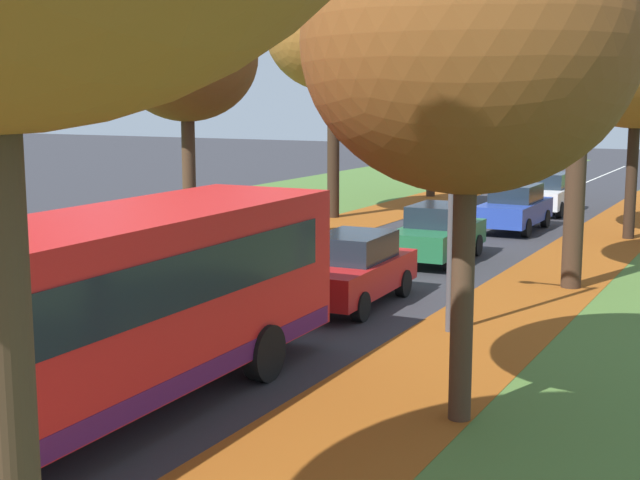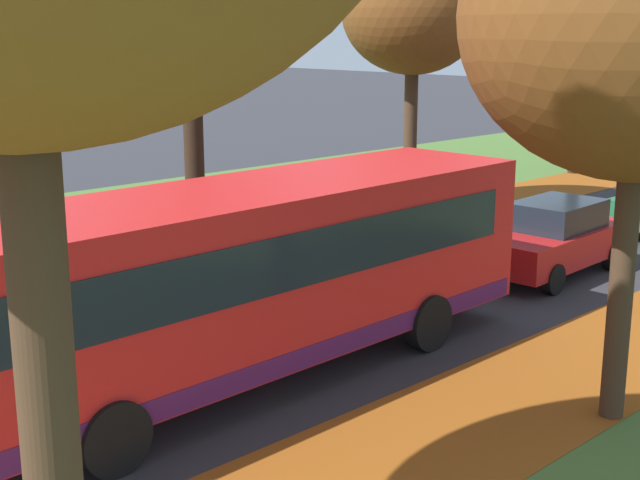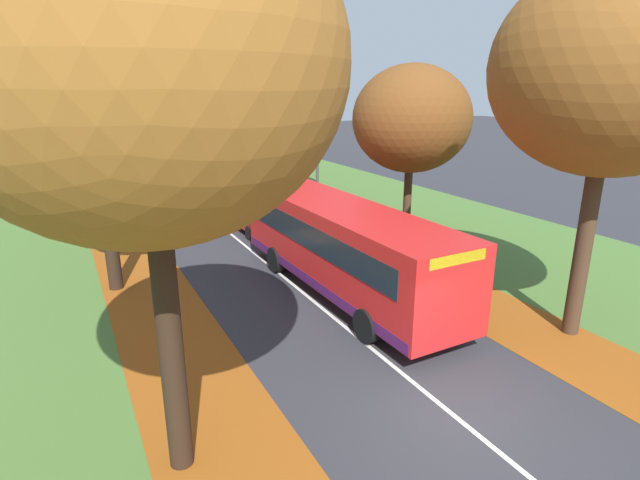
# 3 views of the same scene
# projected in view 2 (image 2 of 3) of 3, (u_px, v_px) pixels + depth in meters

# --- Properties ---
(grass_verge_left) EXTENTS (12.00, 90.00, 0.01)m
(grass_verge_left) POSITION_uv_depth(u_px,v_px,m) (357.00, 188.00, 30.05)
(grass_verge_left) COLOR #476B2D
(grass_verge_left) RESTS_ON ground
(leaf_litter_left) EXTENTS (2.80, 60.00, 0.00)m
(leaf_litter_left) POSITION_uv_depth(u_px,v_px,m) (324.00, 239.00, 22.78)
(leaf_litter_left) COLOR #8C4714
(leaf_litter_left) RESTS_ON grass_verge_left
(road_centre_line) EXTENTS (0.12, 80.00, 0.01)m
(road_centre_line) POSITION_uv_depth(u_px,v_px,m) (607.00, 232.00, 23.60)
(road_centre_line) COLOR silver
(road_centre_line) RESTS_ON ground
(tree_left_mid) EXTENTS (4.03, 4.03, 7.60)m
(tree_left_mid) POSITION_uv_depth(u_px,v_px,m) (413.00, 10.00, 24.74)
(tree_left_mid) COLOR #422D1E
(tree_left_mid) RESTS_ON ground
(bus) EXTENTS (2.81, 10.45, 2.98)m
(bus) POSITION_uv_depth(u_px,v_px,m) (249.00, 271.00, 13.45)
(bus) COLOR red
(bus) RESTS_ON ground
(car_red_lead) EXTENTS (1.93, 4.27, 1.62)m
(car_red_lead) POSITION_uv_depth(u_px,v_px,m) (553.00, 238.00, 19.40)
(car_red_lead) COLOR #B21919
(car_red_lead) RESTS_ON ground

